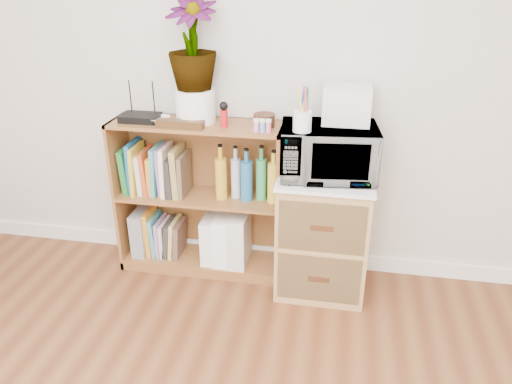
# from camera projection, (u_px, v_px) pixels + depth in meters

# --- Properties ---
(skirting_board) EXTENTS (4.00, 0.02, 0.10)m
(skirting_board) POSITION_uv_depth(u_px,v_px,m) (261.00, 252.00, 3.26)
(skirting_board) COLOR white
(skirting_board) RESTS_ON ground
(bookshelf) EXTENTS (1.00, 0.30, 0.95)m
(bookshelf) POSITION_uv_depth(u_px,v_px,m) (200.00, 199.00, 3.01)
(bookshelf) COLOR brown
(bookshelf) RESTS_ON ground
(wicker_unit) EXTENTS (0.50, 0.45, 0.70)m
(wicker_unit) POSITION_uv_depth(u_px,v_px,m) (323.00, 234.00, 2.88)
(wicker_unit) COLOR #9E7542
(wicker_unit) RESTS_ON ground
(microwave) EXTENTS (0.54, 0.39, 0.28)m
(microwave) POSITION_uv_depth(u_px,v_px,m) (328.00, 152.00, 2.65)
(microwave) COLOR silver
(microwave) RESTS_ON wicker_unit
(pen_cup) EXTENTS (0.09, 0.09, 0.10)m
(pen_cup) POSITION_uv_depth(u_px,v_px,m) (302.00, 121.00, 2.50)
(pen_cup) COLOR white
(pen_cup) RESTS_ON microwave
(small_appliance) EXTENTS (0.25, 0.20, 0.19)m
(small_appliance) POSITION_uv_depth(u_px,v_px,m) (347.00, 104.00, 2.61)
(small_appliance) COLOR silver
(small_appliance) RESTS_ON microwave
(router) EXTENTS (0.22, 0.15, 0.04)m
(router) POSITION_uv_depth(u_px,v_px,m) (140.00, 118.00, 2.84)
(router) COLOR black
(router) RESTS_ON bookshelf
(white_bowl) EXTENTS (0.13, 0.13, 0.03)m
(white_bowl) POSITION_uv_depth(u_px,v_px,m) (158.00, 120.00, 2.81)
(white_bowl) COLOR white
(white_bowl) RESTS_ON bookshelf
(plant_pot) EXTENTS (0.22, 0.22, 0.19)m
(plant_pot) POSITION_uv_depth(u_px,v_px,m) (195.00, 106.00, 2.79)
(plant_pot) COLOR white
(plant_pot) RESTS_ON bookshelf
(potted_plant) EXTENTS (0.27, 0.27, 0.49)m
(potted_plant) POSITION_uv_depth(u_px,v_px,m) (192.00, 43.00, 2.65)
(potted_plant) COLOR #2D7232
(potted_plant) RESTS_ON plant_pot
(trinket_box) EXTENTS (0.26, 0.07, 0.04)m
(trinket_box) POSITION_uv_depth(u_px,v_px,m) (180.00, 124.00, 2.72)
(trinket_box) COLOR #38230F
(trinket_box) RESTS_ON bookshelf
(kokeshi_doll) EXTENTS (0.04, 0.04, 0.10)m
(kokeshi_doll) POSITION_uv_depth(u_px,v_px,m) (224.00, 118.00, 2.73)
(kokeshi_doll) COLOR #AB1517
(kokeshi_doll) RESTS_ON bookshelf
(wooden_bowl) EXTENTS (0.12, 0.12, 0.07)m
(wooden_bowl) POSITION_uv_depth(u_px,v_px,m) (264.00, 120.00, 2.74)
(wooden_bowl) COLOR #3C1E10
(wooden_bowl) RESTS_ON bookshelf
(paint_jars) EXTENTS (0.11, 0.04, 0.06)m
(paint_jars) POSITION_uv_depth(u_px,v_px,m) (262.00, 127.00, 2.65)
(paint_jars) COLOR pink
(paint_jars) RESTS_ON bookshelf
(file_box) EXTENTS (0.09, 0.23, 0.29)m
(file_box) POSITION_uv_depth(u_px,v_px,m) (143.00, 231.00, 3.19)
(file_box) COLOR gray
(file_box) RESTS_ON bookshelf
(magazine_holder_left) EXTENTS (0.09, 0.23, 0.29)m
(magazine_holder_left) POSITION_uv_depth(u_px,v_px,m) (212.00, 238.00, 3.10)
(magazine_holder_left) COLOR white
(magazine_holder_left) RESTS_ON bookshelf
(magazine_holder_mid) EXTENTS (0.10, 0.25, 0.31)m
(magazine_holder_mid) POSITION_uv_depth(u_px,v_px,m) (225.00, 237.00, 3.08)
(magazine_holder_mid) COLOR white
(magazine_holder_mid) RESTS_ON bookshelf
(magazine_holder_right) EXTENTS (0.10, 0.26, 0.33)m
(magazine_holder_right) POSITION_uv_depth(u_px,v_px,m) (240.00, 238.00, 3.07)
(magazine_holder_right) COLOR silver
(magazine_holder_right) RESTS_ON bookshelf
(cookbooks) EXTENTS (0.39, 0.20, 0.31)m
(cookbooks) POSITION_uv_depth(u_px,v_px,m) (156.00, 171.00, 2.99)
(cookbooks) COLOR #1C6A2E
(cookbooks) RESTS_ON bookshelf
(liquor_bottles) EXTENTS (0.37, 0.07, 0.32)m
(liquor_bottles) POSITION_uv_depth(u_px,v_px,m) (247.00, 174.00, 2.89)
(liquor_bottles) COLOR gold
(liquor_bottles) RESTS_ON bookshelf
(lower_books) EXTENTS (0.23, 0.19, 0.29)m
(lower_books) POSITION_uv_depth(u_px,v_px,m) (165.00, 235.00, 3.17)
(lower_books) COLOR orange
(lower_books) RESTS_ON bookshelf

